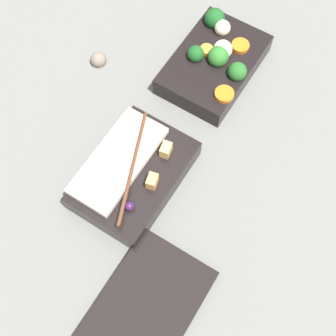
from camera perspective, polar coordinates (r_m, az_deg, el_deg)
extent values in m
plane|color=slate|center=(0.82, 0.79, 5.29)|extent=(3.00, 3.00, 0.00)
cube|color=black|center=(0.87, 5.79, 12.32)|extent=(0.20, 0.13, 0.04)
sphere|color=#19511E|center=(0.90, 5.70, 17.69)|extent=(0.04, 0.04, 0.04)
sphere|color=#19511E|center=(0.85, 3.39, 13.72)|extent=(0.03, 0.03, 0.03)
sphere|color=#2D7028|center=(0.84, 6.14, 13.35)|extent=(0.04, 0.04, 0.04)
sphere|color=#236023|center=(0.83, 8.45, 11.54)|extent=(0.03, 0.03, 0.03)
cylinder|color=orange|center=(0.81, 6.87, 8.93)|extent=(0.05, 0.05, 0.01)
cylinder|color=orange|center=(0.86, 4.73, 14.15)|extent=(0.02, 0.02, 0.01)
cylinder|color=orange|center=(0.87, 8.81, 14.50)|extent=(0.04, 0.04, 0.01)
sphere|color=beige|center=(0.89, 6.65, 16.61)|extent=(0.03, 0.03, 0.03)
sphere|color=beige|center=(0.85, 6.68, 14.14)|extent=(0.03, 0.03, 0.03)
cube|color=black|center=(0.75, -4.14, -0.90)|extent=(0.20, 0.13, 0.04)
cube|color=silver|center=(0.74, -6.08, 0.96)|extent=(0.18, 0.08, 0.01)
cube|color=#EAB266|center=(0.74, -0.25, 2.25)|extent=(0.02, 0.02, 0.02)
cube|color=#F4A356|center=(0.72, -1.93, -1.61)|extent=(0.02, 0.02, 0.02)
sphere|color=#381942|center=(0.71, -4.74, -4.65)|extent=(0.02, 0.02, 0.02)
cylinder|color=#56331E|center=(0.72, -4.59, 0.23)|extent=(0.18, 0.08, 0.01)
cylinder|color=#56331E|center=(0.72, -4.05, 0.13)|extent=(0.18, 0.08, 0.01)
cube|color=black|center=(0.71, -2.62, -16.60)|extent=(0.20, 0.13, 0.02)
sphere|color=#7A6B5B|center=(0.90, -8.49, 12.93)|extent=(0.03, 0.03, 0.03)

